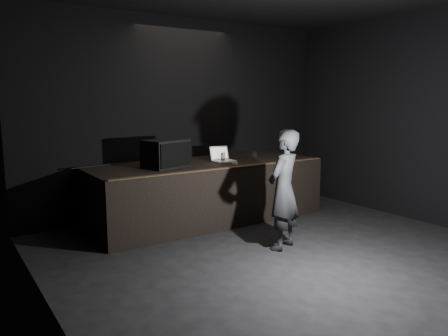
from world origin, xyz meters
TOP-DOWN VIEW (x-y plane):
  - ground at (0.00, 0.00)m, footprint 7.00×7.00m
  - room_walls at (0.00, 0.00)m, footprint 6.10×7.10m
  - stage_riser at (0.00, 2.73)m, footprint 4.00×1.50m
  - riser_lip at (0.00, 2.02)m, footprint 3.92×0.10m
  - stage_monitor at (-0.80, 2.60)m, footprint 0.76×0.63m
  - cable at (-1.63, 3.30)m, footprint 0.95×0.13m
  - laptop at (0.31, 2.69)m, footprint 0.37×0.33m
  - beer_can at (0.26, 2.58)m, footprint 0.07×0.07m
  - plastic_cup at (1.04, 2.71)m, footprint 0.09×0.09m
  - wii_remote at (0.30, 2.29)m, footprint 0.03×0.14m
  - person at (0.13, 0.87)m, footprint 0.72×0.61m

SIDE VIEW (x-z plane):
  - ground at x=0.00m, z-range 0.00..0.00m
  - stage_riser at x=0.00m, z-range 0.00..1.00m
  - person at x=0.13m, z-range 0.00..1.67m
  - riser_lip at x=0.00m, z-range 1.00..1.01m
  - cable at x=-1.63m, z-range 1.00..1.02m
  - wii_remote at x=0.30m, z-range 1.00..1.03m
  - plastic_cup at x=1.04m, z-range 1.00..1.11m
  - laptop at x=0.31m, z-range 0.94..1.19m
  - beer_can at x=0.26m, z-range 1.00..1.17m
  - stage_monitor at x=-0.80m, z-range 1.00..1.44m
  - room_walls at x=0.00m, z-range 0.26..3.78m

